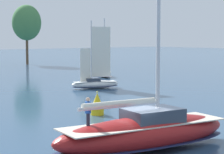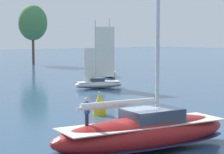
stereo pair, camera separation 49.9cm
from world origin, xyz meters
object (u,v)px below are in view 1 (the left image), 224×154
tree_shore_center (27,23)px  sailboat_main (145,132)px  sailboat_moored_mid_channel (95,83)px  channel_buoy (97,105)px  sailboat_moored_far_slip (104,73)px

tree_shore_center → sailboat_main: bearing=-113.9°
tree_shore_center → sailboat_moored_mid_channel: size_ratio=1.64×
sailboat_main → sailboat_moored_mid_channel: size_ratio=1.86×
tree_shore_center → channel_buoy: tree_shore_center is taller
tree_shore_center → channel_buoy: size_ratio=7.03×
sailboat_moored_far_slip → tree_shore_center: bearing=81.3°
channel_buoy → tree_shore_center: bearing=66.2°
sailboat_main → sailboat_moored_mid_channel: bearing=58.0°
tree_shore_center → sailboat_main: 84.09m
tree_shore_center → sailboat_moored_mid_channel: 53.59m
sailboat_moored_far_slip → channel_buoy: 36.57m
sailboat_moored_far_slip → channel_buoy: size_ratio=4.78×
sailboat_moored_far_slip → channel_buoy: sailboat_moored_far_slip is taller
tree_shore_center → sailboat_main: size_ratio=0.88×
tree_shore_center → channel_buoy: (-28.89, -65.34, -9.27)m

